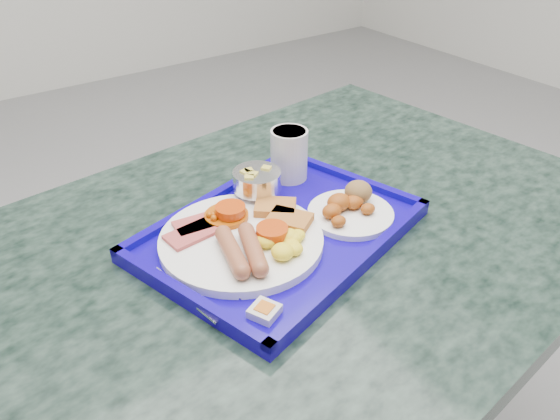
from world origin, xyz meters
name	(u,v)px	position (x,y,z in m)	size (l,w,h in m)	color
floor	(304,380)	(0.00, 0.00, 0.00)	(6.00, 6.00, 0.00)	gray
table	(286,320)	(-0.25, -0.25, 0.60)	(1.39, 1.01, 0.81)	gray
tray	(280,232)	(-0.27, -0.25, 0.82)	(0.54, 0.45, 0.03)	#11039C
main_plate	(246,237)	(-0.34, -0.25, 0.84)	(0.27, 0.27, 0.04)	white
bread_plate	(350,207)	(-0.14, -0.28, 0.84)	(0.15, 0.15, 0.05)	white
fruit_bowl	(257,181)	(-0.25, -0.14, 0.87)	(0.09, 0.09, 0.06)	silver
juice_cup	(289,153)	(-0.15, -0.11, 0.88)	(0.07, 0.07, 0.10)	silver
spoon	(206,260)	(-0.42, -0.25, 0.83)	(0.09, 0.15, 0.01)	silver
knife	(184,294)	(-0.48, -0.30, 0.83)	(0.01, 0.16, 0.00)	silver
jam_packet	(265,311)	(-0.41, -0.41, 0.83)	(0.05, 0.05, 0.02)	silver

